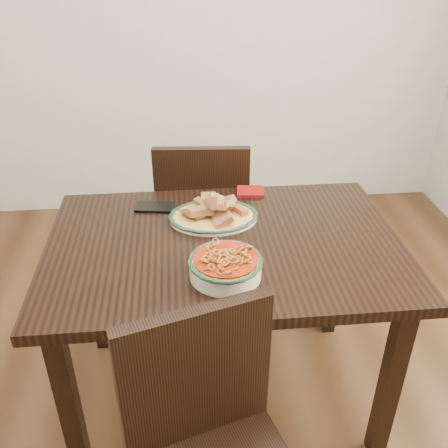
{
  "coord_description": "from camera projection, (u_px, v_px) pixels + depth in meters",
  "views": [
    {
      "loc": [
        -0.05,
        -1.4,
        1.69
      ],
      "look_at": [
        0.1,
        0.07,
        0.81
      ],
      "focal_mm": 40.0,
      "sensor_mm": 36.0,
      "label": 1
    }
  ],
  "objects": [
    {
      "name": "floor",
      "position": [
        203.0,
        401.0,
        2.07
      ],
      "size": [
        3.5,
        3.5,
        0.0
      ],
      "primitive_type": "plane",
      "color": "#392212",
      "rests_on": "ground"
    },
    {
      "name": "wall_back",
      "position": [
        179.0,
        6.0,
        2.9
      ],
      "size": [
        3.5,
        0.1,
        2.6
      ],
      "primitive_type": "cube",
      "color": "beige",
      "rests_on": "ground"
    },
    {
      "name": "dining_table",
      "position": [
        225.0,
        264.0,
        1.79
      ],
      "size": [
        1.24,
        0.82,
        0.75
      ],
      "color": "black",
      "rests_on": "ground"
    },
    {
      "name": "chair_far",
      "position": [
        203.0,
        215.0,
        2.4
      ],
      "size": [
        0.45,
        0.45,
        0.89
      ],
      "rotation": [
        0.0,
        0.0,
        3.07
      ],
      "color": "black",
      "rests_on": "ground"
    },
    {
      "name": "fish_plate",
      "position": [
        213.0,
        209.0,
        1.85
      ],
      "size": [
        0.33,
        0.26,
        0.11
      ],
      "color": "beige",
      "rests_on": "dining_table"
    },
    {
      "name": "noodle_bowl",
      "position": [
        225.0,
        264.0,
        1.55
      ],
      "size": [
        0.24,
        0.24,
        0.08
      ],
      "color": "beige",
      "rests_on": "dining_table"
    },
    {
      "name": "smartphone",
      "position": [
        155.0,
        207.0,
        1.94
      ],
      "size": [
        0.16,
        0.1,
        0.01
      ],
      "primitive_type": "cube",
      "rotation": [
        0.0,
        0.0,
        -0.16
      ],
      "color": "black",
      "rests_on": "dining_table"
    },
    {
      "name": "napkin",
      "position": [
        250.0,
        191.0,
        2.05
      ],
      "size": [
        0.12,
        0.1,
        0.01
      ],
      "primitive_type": "cube",
      "rotation": [
        0.0,
        0.0,
        -0.12
      ],
      "color": "maroon",
      "rests_on": "dining_table"
    }
  ]
}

